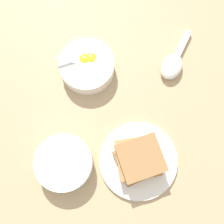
# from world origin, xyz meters

# --- Properties ---
(ground_plane) EXTENTS (3.00, 3.00, 0.00)m
(ground_plane) POSITION_xyz_m (0.00, 0.00, 0.00)
(ground_plane) COLOR tan
(egg_bowl) EXTENTS (0.16, 0.15, 0.07)m
(egg_bowl) POSITION_xyz_m (0.11, -0.10, 0.03)
(egg_bowl) COLOR white
(egg_bowl) RESTS_ON ground_plane
(toast_plate) EXTENTS (0.21, 0.21, 0.01)m
(toast_plate) POSITION_xyz_m (-0.09, 0.10, 0.01)
(toast_plate) COLOR white
(toast_plate) RESTS_ON ground_plane
(toast_sandwich) EXTENTS (0.15, 0.15, 0.06)m
(toast_sandwich) POSITION_xyz_m (-0.09, 0.10, 0.04)
(toast_sandwich) COLOR #9E7042
(toast_sandwich) RESTS_ON toast_plate
(soup_spoon) EXTENTS (0.07, 0.17, 0.04)m
(soup_spoon) POSITION_xyz_m (-0.11, -0.18, 0.02)
(soup_spoon) COLOR white
(soup_spoon) RESTS_ON ground_plane
(congee_bowl) EXTENTS (0.15, 0.15, 0.05)m
(congee_bowl) POSITION_xyz_m (0.09, 0.16, 0.03)
(congee_bowl) COLOR white
(congee_bowl) RESTS_ON ground_plane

